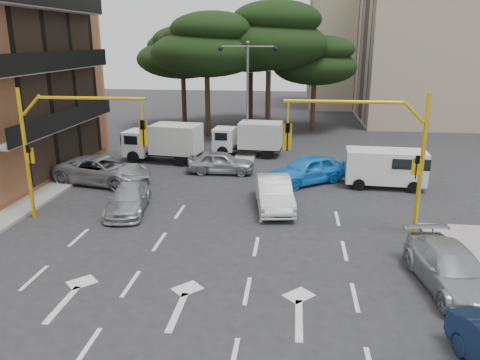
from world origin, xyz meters
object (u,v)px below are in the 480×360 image
object	(u,v)px
street_lamp_center	(248,78)
van_white	(385,168)
car_silver_cross_a	(103,170)
signal_mast_right	(378,145)
signal_mast_left	(62,137)
car_white_hatch	(274,193)
box_truck_a	(163,143)
car_silver_wagon	(128,199)
car_blue_compact	(307,170)
box_truck_b	(248,139)
car_silver_parked	(451,269)
car_silver_cross_b	(221,162)

from	to	relation	value
street_lamp_center	van_white	size ratio (longest dim) A/B	1.80
car_silver_cross_a	signal_mast_right	bearing A→B (deg)	-99.77
signal_mast_left	street_lamp_center	xyz separation A→B (m)	(6.80, 14.01, 1.54)
car_white_hatch	box_truck_a	xyz separation A→B (m)	(-7.91, 8.38, 0.53)
signal_mast_left	box_truck_a	bearing A→B (deg)	82.84
car_white_hatch	van_white	world-z (taller)	van_white
car_silver_wagon	van_white	distance (m)	14.10
signal_mast_right	car_blue_compact	size ratio (longest dim) A/B	1.26
car_silver_wagon	box_truck_b	bearing A→B (deg)	60.11
signal_mast_left	van_white	world-z (taller)	signal_mast_left
car_blue_compact	car_silver_parked	bearing A→B (deg)	-15.49
car_silver_cross_b	van_white	bearing A→B (deg)	-101.23
car_silver_wagon	car_silver_parked	xyz separation A→B (m)	(13.17, -5.82, 0.07)
car_silver_cross_b	box_truck_b	bearing A→B (deg)	-14.79
signal_mast_right	street_lamp_center	xyz separation A→B (m)	(-6.80, 14.01, 1.54)
car_silver_parked	van_white	size ratio (longest dim) A/B	1.11
car_silver_parked	street_lamp_center	bearing A→B (deg)	107.69
car_silver_cross_a	box_truck_b	distance (m)	10.93
car_silver_cross_b	box_truck_a	distance (m)	5.04
car_silver_wagon	street_lamp_center	bearing A→B (deg)	61.44
street_lamp_center	car_silver_wagon	distance (m)	14.30
signal_mast_left	car_silver_wagon	world-z (taller)	signal_mast_left
signal_mast_right	van_white	size ratio (longest dim) A/B	1.39
signal_mast_left	street_lamp_center	size ratio (longest dim) A/B	0.77
car_silver_wagon	car_silver_cross_a	bearing A→B (deg)	115.93
signal_mast_right	car_silver_parked	xyz separation A→B (m)	(1.90, -4.52, -3.19)
signal_mast_left	car_silver_cross_a	distance (m)	6.46
street_lamp_center	car_silver_cross_b	size ratio (longest dim) A/B	1.89
car_blue_compact	box_truck_a	size ratio (longest dim) A/B	0.90
van_white	car_silver_cross_b	bearing A→B (deg)	-97.21
signal_mast_right	box_truck_b	bearing A→B (deg)	116.43
car_silver_cross_a	car_silver_parked	bearing A→B (deg)	-110.34
signal_mast_left	car_silver_cross_b	bearing A→B (deg)	56.13
car_silver_cross_a	car_silver_parked	world-z (taller)	car_silver_cross_a
car_silver_parked	van_white	distance (m)	11.35
street_lamp_center	car_silver_cross_b	distance (m)	7.31
car_blue_compact	car_silver_cross_b	size ratio (longest dim) A/B	1.15
car_silver_wagon	car_silver_cross_b	xyz separation A→B (m)	(3.39, 7.23, 0.08)
signal_mast_right	car_white_hatch	size ratio (longest dim) A/B	1.29
van_white	box_truck_b	bearing A→B (deg)	-125.39
box_truck_b	box_truck_a	bearing A→B (deg)	117.48
car_silver_cross_a	car_silver_cross_b	bearing A→B (deg)	-53.98
signal_mast_right	car_silver_wagon	world-z (taller)	signal_mast_right
car_silver_cross_a	box_truck_b	bearing A→B (deg)	-32.61
box_truck_a	car_silver_parked	bearing A→B (deg)	-130.39
car_silver_cross_a	van_white	size ratio (longest dim) A/B	1.30
car_white_hatch	car_silver_cross_b	xyz separation A→B (m)	(-3.56, 5.90, -0.06)
street_lamp_center	box_truck_b	bearing A→B (deg)	-77.89
car_silver_wagon	signal_mast_right	bearing A→B (deg)	-15.77
car_white_hatch	signal_mast_right	bearing A→B (deg)	-39.96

